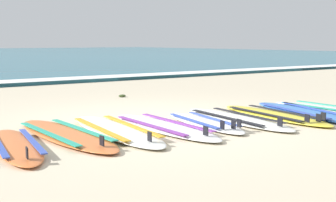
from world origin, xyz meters
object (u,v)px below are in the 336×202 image
(surfboard_0, at_px, (15,145))
(surfboard_4, at_px, (204,122))
(surfboard_2, at_px, (116,130))
(surfboard_5, at_px, (236,119))
(surfboard_1, at_px, (65,134))
(surfboard_8, at_px, (326,109))
(surfboard_7, at_px, (304,112))
(surfboard_6, at_px, (274,115))
(surfboard_3, at_px, (163,126))

(surfboard_0, relative_size, surfboard_4, 1.05)
(surfboard_2, relative_size, surfboard_5, 1.06)
(surfboard_1, xyz_separation_m, surfboard_8, (4.53, -0.52, 0.00))
(surfboard_4, height_order, surfboard_7, same)
(surfboard_4, relative_size, surfboard_6, 0.82)
(surfboard_2, distance_m, surfboard_6, 2.65)
(surfboard_6, distance_m, surfboard_7, 0.64)
(surfboard_7, distance_m, surfboard_8, 0.61)
(surfboard_6, bearing_deg, surfboard_4, 174.89)
(surfboard_2, bearing_deg, surfboard_4, -10.15)
(surfboard_1, relative_size, surfboard_3, 1.05)
(surfboard_2, relative_size, surfboard_3, 1.07)
(surfboard_2, relative_size, surfboard_7, 0.99)
(surfboard_4, bearing_deg, surfboard_8, -4.04)
(surfboard_1, xyz_separation_m, surfboard_6, (3.28, -0.46, 0.00))
(surfboard_2, xyz_separation_m, surfboard_6, (2.62, -0.35, 0.00))
(surfboard_8, bearing_deg, surfboard_1, 173.44)
(surfboard_0, xyz_separation_m, surfboard_4, (2.65, -0.07, 0.00))
(surfboard_3, distance_m, surfboard_6, 1.99)
(surfboard_2, bearing_deg, surfboard_3, -13.24)
(surfboard_1, bearing_deg, surfboard_0, -159.06)
(surfboard_5, bearing_deg, surfboard_3, 174.95)
(surfboard_1, bearing_deg, surfboard_2, -9.19)
(surfboard_0, bearing_deg, surfboard_8, -2.80)
(surfboard_0, relative_size, surfboard_7, 0.80)
(surfboard_2, height_order, surfboard_3, same)
(surfboard_5, xyz_separation_m, surfboard_7, (1.36, -0.16, -0.00))
(surfboard_6, bearing_deg, surfboard_0, 177.23)
(surfboard_1, xyz_separation_m, surfboard_5, (2.56, -0.37, 0.00))
(surfboard_5, relative_size, surfboard_8, 1.08)
(surfboard_1, height_order, surfboard_8, same)
(surfboard_2, relative_size, surfboard_8, 1.15)
(surfboard_0, xyz_separation_m, surfboard_8, (5.22, -0.26, 0.00))
(surfboard_2, xyz_separation_m, surfboard_5, (1.90, -0.26, 0.00))
(surfboard_6, bearing_deg, surfboard_8, -2.90)
(surfboard_8, bearing_deg, surfboard_3, 175.35)
(surfboard_1, distance_m, surfboard_4, 1.98)
(surfboard_2, distance_m, surfboard_5, 1.92)
(surfboard_4, bearing_deg, surfboard_7, -5.65)
(surfboard_4, bearing_deg, surfboard_3, 172.98)
(surfboard_4, bearing_deg, surfboard_5, -2.92)
(surfboard_5, xyz_separation_m, surfboard_6, (0.72, -0.09, 0.00))
(surfboard_3, distance_m, surfboard_5, 1.26)
(surfboard_1, height_order, surfboard_2, same)
(surfboard_0, height_order, surfboard_6, same)
(surfboard_0, height_order, surfboard_3, same)
(surfboard_3, xyz_separation_m, surfboard_8, (3.22, -0.26, 0.00))
(surfboard_2, bearing_deg, surfboard_7, -7.46)
(surfboard_3, height_order, surfboard_7, same)
(surfboard_7, bearing_deg, surfboard_0, 176.67)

